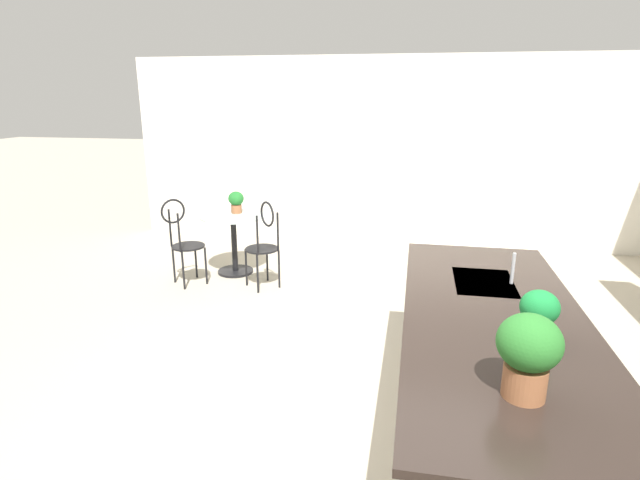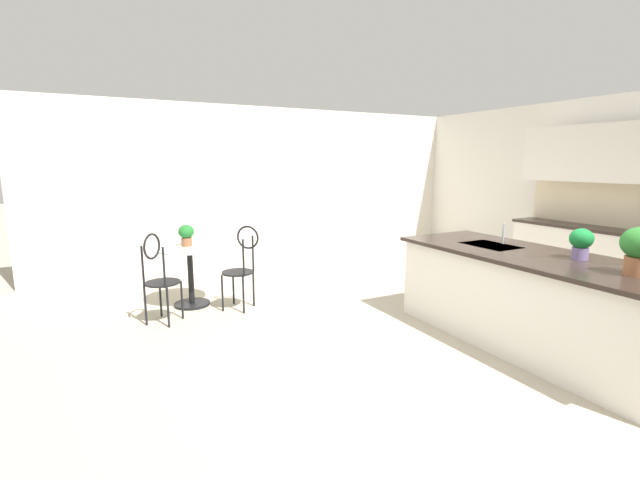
{
  "view_description": "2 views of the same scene",
  "coord_description": "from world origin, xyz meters",
  "px_view_note": "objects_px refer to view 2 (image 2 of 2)",
  "views": [
    {
      "loc": [
        3.18,
        0.35,
        2.18
      ],
      "look_at": [
        -1.03,
        -0.46,
        0.93
      ],
      "focal_mm": 28.29,
      "sensor_mm": 36.0,
      "label": 1
    },
    {
      "loc": [
        2.91,
        -2.84,
        1.79
      ],
      "look_at": [
        -1.02,
        -0.78,
        0.99
      ],
      "focal_mm": 24.43,
      "sensor_mm": 36.0,
      "label": 2
    }
  ],
  "objects_px": {
    "chair_by_island": "(242,264)",
    "potted_plant_counter_far": "(640,248)",
    "potted_plant_counter_near": "(581,242)",
    "chair_near_window": "(159,274)",
    "potted_plant_on_table": "(186,234)",
    "bistro_table": "(190,271)"
  },
  "relations": [
    {
      "from": "chair_by_island",
      "to": "potted_plant_counter_near",
      "type": "height_order",
      "value": "potted_plant_counter_near"
    },
    {
      "from": "bistro_table",
      "to": "potted_plant_on_table",
      "type": "xyz_separation_m",
      "value": [
        -0.14,
        -0.0,
        0.45
      ]
    },
    {
      "from": "chair_by_island",
      "to": "potted_plant_counter_far",
      "type": "height_order",
      "value": "potted_plant_counter_far"
    },
    {
      "from": "potted_plant_counter_near",
      "to": "chair_near_window",
      "type": "bearing_deg",
      "value": -128.57
    },
    {
      "from": "chair_near_window",
      "to": "chair_by_island",
      "type": "height_order",
      "value": "same"
    },
    {
      "from": "bistro_table",
      "to": "chair_by_island",
      "type": "height_order",
      "value": "chair_by_island"
    },
    {
      "from": "potted_plant_counter_far",
      "to": "potted_plant_counter_near",
      "type": "relative_size",
      "value": 1.35
    },
    {
      "from": "potted_plant_on_table",
      "to": "potted_plant_counter_far",
      "type": "height_order",
      "value": "potted_plant_counter_far"
    },
    {
      "from": "chair_near_window",
      "to": "potted_plant_on_table",
      "type": "relative_size",
      "value": 3.86
    },
    {
      "from": "chair_near_window",
      "to": "chair_by_island",
      "type": "relative_size",
      "value": 1.0
    },
    {
      "from": "potted_plant_on_table",
      "to": "potted_plant_counter_far",
      "type": "xyz_separation_m",
      "value": [
        3.8,
        2.68,
        0.24
      ]
    },
    {
      "from": "bistro_table",
      "to": "chair_near_window",
      "type": "height_order",
      "value": "chair_near_window"
    },
    {
      "from": "chair_by_island",
      "to": "chair_near_window",
      "type": "bearing_deg",
      "value": -86.32
    },
    {
      "from": "chair_by_island",
      "to": "potted_plant_counter_far",
      "type": "bearing_deg",
      "value": 33.76
    },
    {
      "from": "chair_near_window",
      "to": "potted_plant_on_table",
      "type": "bearing_deg",
      "value": 146.15
    },
    {
      "from": "potted_plant_on_table",
      "to": "chair_by_island",
      "type": "bearing_deg",
      "value": 42.27
    },
    {
      "from": "potted_plant_on_table",
      "to": "potted_plant_counter_near",
      "type": "distance_m",
      "value": 4.33
    },
    {
      "from": "chair_by_island",
      "to": "potted_plant_counter_far",
      "type": "relative_size",
      "value": 2.75
    },
    {
      "from": "chair_by_island",
      "to": "potted_plant_on_table",
      "type": "bearing_deg",
      "value": -137.73
    },
    {
      "from": "bistro_table",
      "to": "potted_plant_counter_near",
      "type": "relative_size",
      "value": 2.84
    },
    {
      "from": "chair_near_window",
      "to": "potted_plant_counter_near",
      "type": "bearing_deg",
      "value": 51.43
    },
    {
      "from": "bistro_table",
      "to": "potted_plant_counter_far",
      "type": "relative_size",
      "value": 2.11
    }
  ]
}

